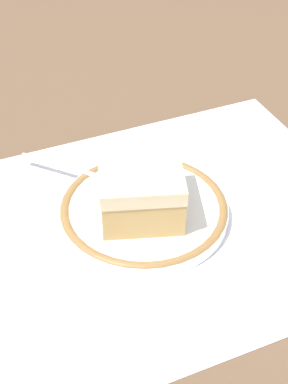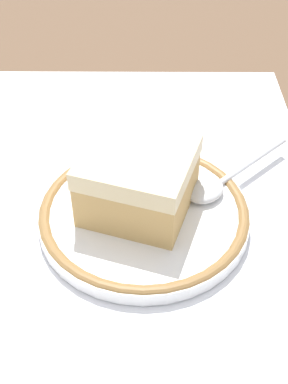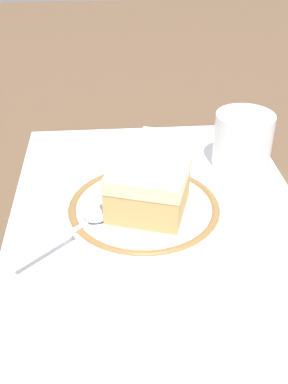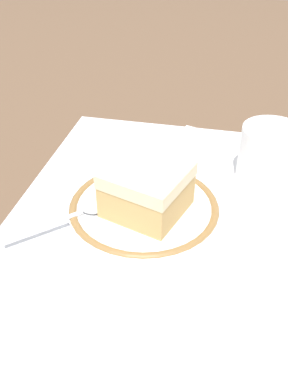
% 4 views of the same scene
% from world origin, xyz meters
% --- Properties ---
extents(ground_plane, '(2.40, 2.40, 0.00)m').
position_xyz_m(ground_plane, '(0.00, 0.00, 0.00)').
color(ground_plane, brown).
extents(placemat, '(0.49, 0.35, 0.00)m').
position_xyz_m(placemat, '(0.00, 0.00, 0.00)').
color(placemat, white).
rests_on(placemat, ground_plane).
extents(plate, '(0.18, 0.18, 0.01)m').
position_xyz_m(plate, '(0.01, 0.02, 0.01)').
color(plate, white).
rests_on(plate, placemat).
extents(cake_slice, '(0.10, 0.11, 0.06)m').
position_xyz_m(cake_slice, '(0.01, 0.01, 0.04)').
color(cake_slice, tan).
rests_on(cake_slice, plate).
extents(spoon, '(0.10, 0.11, 0.01)m').
position_xyz_m(spoon, '(-0.02, 0.08, 0.02)').
color(spoon, silver).
rests_on(spoon, plate).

